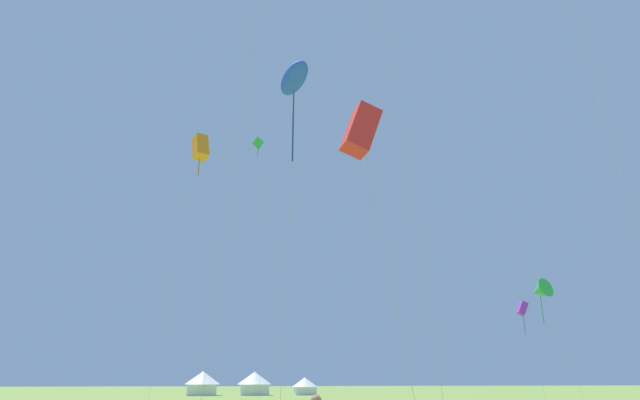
% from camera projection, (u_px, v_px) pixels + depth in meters
% --- Properties ---
extents(kite_orange_box, '(3.33, 3.32, 24.88)m').
position_uv_depth(kite_orange_box, '(200.00, 147.00, 51.19)').
color(kite_orange_box, orange).
rests_on(kite_orange_box, ground).
extents(kite_purple_box, '(1.24, 1.95, 9.78)m').
position_uv_depth(kite_purple_box, '(522.00, 308.00, 53.88)').
color(kite_purple_box, purple).
rests_on(kite_purple_box, ground).
extents(kite_red_box, '(2.31, 2.16, 13.29)m').
position_uv_depth(kite_red_box, '(361.00, 131.00, 22.44)').
color(kite_red_box, red).
rests_on(kite_red_box, ground).
extents(kite_green_delta, '(3.14, 3.71, 12.57)m').
position_uv_depth(kite_green_delta, '(540.00, 291.00, 57.49)').
color(kite_green_delta, green).
rests_on(kite_green_delta, ground).
extents(kite_blue_parafoil, '(1.82, 3.54, 18.08)m').
position_uv_depth(kite_blue_parafoil, '(294.00, 79.00, 28.55)').
color(kite_blue_parafoil, blue).
rests_on(kite_blue_parafoil, ground).
extents(kite_green_diamond, '(1.89, 2.20, 30.01)m').
position_uv_depth(kite_green_diamond, '(258.00, 154.00, 62.97)').
color(kite_green_diamond, green).
rests_on(kite_green_diamond, ground).
extents(festival_tent_left, '(4.93, 4.93, 3.20)m').
position_uv_depth(festival_tent_left, '(202.00, 382.00, 73.22)').
color(festival_tent_left, white).
rests_on(festival_tent_left, ground).
extents(festival_tent_right, '(4.87, 4.87, 3.17)m').
position_uv_depth(festival_tent_right, '(254.00, 382.00, 74.52)').
color(festival_tent_right, white).
rests_on(festival_tent_right, ground).
extents(festival_tent_center, '(3.71, 3.71, 2.41)m').
position_uv_depth(festival_tent_center, '(305.00, 385.00, 75.71)').
color(festival_tent_center, white).
rests_on(festival_tent_center, ground).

